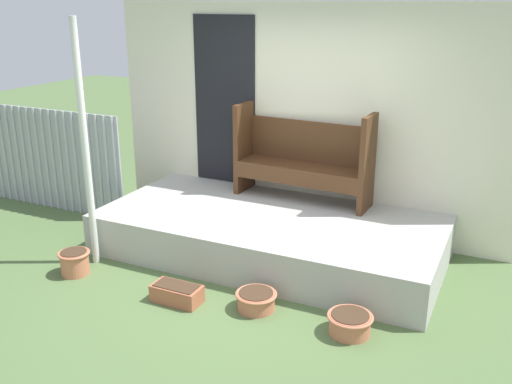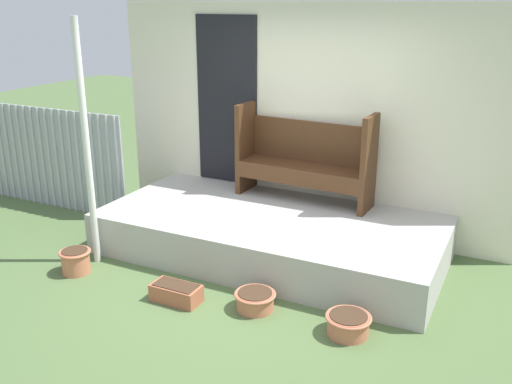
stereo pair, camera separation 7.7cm
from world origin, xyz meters
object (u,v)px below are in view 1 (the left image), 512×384
at_px(bench, 304,156).
at_px(flower_pot_left, 75,262).
at_px(planter_box_rect, 177,293).
at_px(support_post, 85,147).
at_px(flower_pot_right, 350,323).
at_px(flower_pot_middle, 256,300).

distance_m(bench, flower_pot_left, 2.68).
bearing_deg(planter_box_rect, bench, 76.82).
bearing_deg(flower_pot_left, support_post, 89.24).
bearing_deg(bench, flower_pot_right, -55.10).
xyz_separation_m(flower_pot_middle, flower_pot_right, (0.86, -0.02, 0.01)).
bearing_deg(flower_pot_middle, support_post, 175.52).
bearing_deg(flower_pot_right, planter_box_rect, -173.97).
bearing_deg(flower_pot_right, flower_pot_left, -177.25).
height_order(bench, flower_pot_left, bench).
distance_m(support_post, flower_pot_middle, 2.25).
relative_size(support_post, planter_box_rect, 5.45).
height_order(flower_pot_middle, flower_pot_right, flower_pot_right).
bearing_deg(flower_pot_left, flower_pot_right, 2.75).
distance_m(support_post, planter_box_rect, 1.71).
height_order(bench, planter_box_rect, bench).
relative_size(bench, flower_pot_left, 4.97).
distance_m(flower_pot_right, planter_box_rect, 1.58).
bearing_deg(bench, support_post, -133.01).
bearing_deg(planter_box_rect, flower_pot_left, 178.51).
height_order(support_post, bench, support_post).
xyz_separation_m(support_post, bench, (1.68, 1.62, -0.29)).
xyz_separation_m(flower_pot_middle, planter_box_rect, (-0.71, -0.19, -0.01)).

